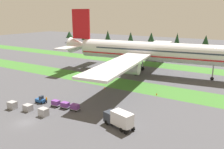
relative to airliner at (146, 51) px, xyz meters
name	(u,v)px	position (x,y,z in m)	size (l,w,h in m)	color
ground_plane	(25,122)	(-5.01, -52.32, -8.80)	(400.00, 400.00, 0.00)	#47474C
grass_strip_near	(112,82)	(-5.01, -16.88, -8.79)	(320.00, 11.14, 0.01)	#3D752D
grass_strip_far	(150,64)	(-5.01, 17.41, -8.79)	(320.00, 11.14, 0.01)	#3D752D
airliner	(146,51)	(0.00, 0.00, 0.00)	(67.69, 83.66, 24.53)	silver
baggage_tug	(41,100)	(-10.87, -42.78, -7.98)	(2.70, 1.52, 1.97)	#1E4C8E
cargo_dolly_lead	(56,103)	(-5.87, -42.35, -7.88)	(2.32, 1.68, 1.55)	#A3A3A8
cargo_dolly_second	(65,105)	(-2.98, -42.10, -7.88)	(2.32, 1.68, 1.55)	#A3A3A8
cargo_dolly_third	(75,107)	(-0.09, -41.85, -7.88)	(2.32, 1.68, 1.55)	#A3A3A8
catering_truck	(119,118)	(13.11, -43.75, -6.84)	(7.32, 4.07, 3.58)	#2D333D
ground_crew_marshaller	(46,100)	(-9.48, -42.04, -7.85)	(0.36, 0.54, 1.74)	black
uld_container_0	(28,108)	(-9.57, -47.84, -8.03)	(2.00, 1.60, 1.52)	#A3A3A8
uld_container_1	(12,105)	(-13.86, -48.98, -7.90)	(2.00, 1.60, 1.79)	#A3A3A8
uld_container_2	(44,112)	(-4.20, -47.86, -7.90)	(2.00, 1.60, 1.79)	#A3A3A8
taxiway_marker_0	(104,88)	(-3.07, -24.32, -8.46)	(0.44, 0.44, 0.67)	orange
taxiway_marker_1	(74,79)	(-17.88, -21.11, -8.57)	(0.44, 0.44, 0.46)	orange
taxiway_marker_2	(157,94)	(12.84, -21.38, -8.47)	(0.44, 0.44, 0.64)	orange
distant_tree_line	(179,40)	(-3.80, 60.29, -1.63)	(181.51, 10.94, 12.29)	#4C3823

